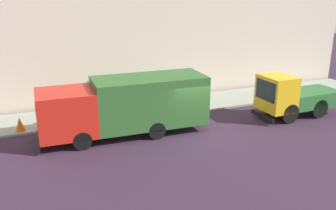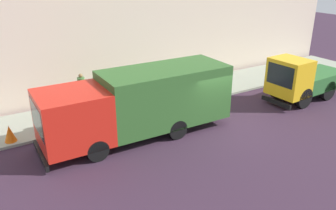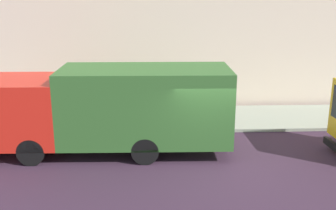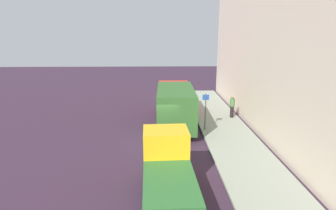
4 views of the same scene
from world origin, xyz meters
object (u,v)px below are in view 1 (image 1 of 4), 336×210
Objects in this scene: small_flatbed_truck at (292,97)px; pedestrian_walking at (89,94)px; large_utility_truck at (126,104)px; traffic_cone_orange at (20,124)px; street_sign_post at (146,91)px.

small_flatbed_truck is 11.96m from pedestrian_walking.
large_utility_truck is 11.81× the size of traffic_cone_orange.
small_flatbed_truck is at bearing 39.21° from pedestrian_walking.
traffic_cone_orange is (2.13, 5.07, -1.12)m from large_utility_truck.
traffic_cone_orange is at bearing -82.89° from pedestrian_walking.
pedestrian_walking is 3.83m from street_sign_post.
street_sign_post is at bearing -91.23° from traffic_cone_orange.
street_sign_post reaches higher than traffic_cone_orange.
pedestrian_walking reaches higher than traffic_cone_orange.
small_flatbed_truck is 14.97m from traffic_cone_orange.
traffic_cone_orange is (2.94, 14.66, -0.71)m from small_flatbed_truck.
street_sign_post is (1.98, -1.69, 0.01)m from large_utility_truck.
large_utility_truck is 1.66× the size of small_flatbed_truck.
large_utility_truck reaches higher than pedestrian_walking.
large_utility_truck is at bearing -112.80° from traffic_cone_orange.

